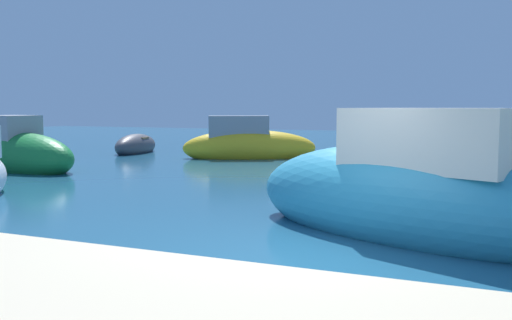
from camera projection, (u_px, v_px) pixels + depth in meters
The scene contains 7 objects.
ground at pixel (303, 260), 7.38m from camera, with size 80.00×80.00×0.00m, color #1E5170.
moored_boat_0 at pixel (440, 149), 20.57m from camera, with size 3.17×5.48×1.66m.
moored_boat_1 at pixel (409, 194), 8.79m from camera, with size 6.11×4.10×2.39m.
moored_boat_3 at pixel (248, 145), 22.09m from camera, with size 5.37×3.73×1.98m.
moored_boat_4 at pixel (18, 153), 17.92m from camera, with size 5.14×2.60×2.08m.
moored_boat_5 at pixel (433, 167), 15.54m from camera, with size 3.57×1.61×1.39m.
moored_boat_6 at pixel (136, 146), 24.66m from camera, with size 1.75×3.42×1.07m.
Camera 1 is at (2.27, -6.89, 1.99)m, focal length 39.72 mm.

